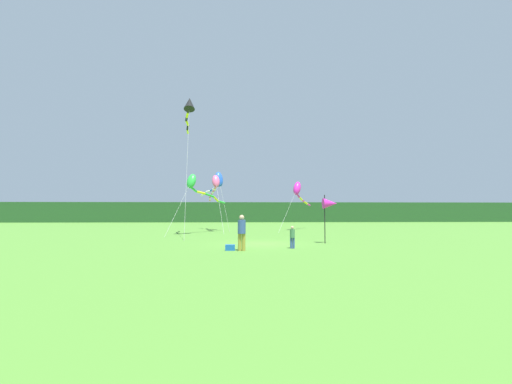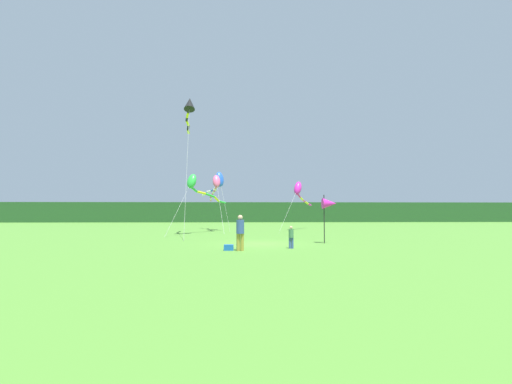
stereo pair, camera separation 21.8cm
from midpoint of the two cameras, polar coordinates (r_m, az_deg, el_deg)
The scene contains 11 objects.
ground_plane at distance 22.08m, azimuth 0.43°, elevation -8.49°, with size 120.00×120.00×0.00m, color #4C842D.
distant_treeline at distance 66.97m, azimuth -1.60°, elevation -3.33°, with size 108.00×2.19×3.80m, color #234C23.
person_adult at distance 18.10m, azimuth -2.71°, elevation -6.36°, with size 0.41×0.41×1.85m.
person_child at distance 19.35m, azimuth 5.66°, elevation -7.17°, with size 0.27×0.27×1.23m.
cooler_box at distance 18.38m, azimuth -4.61°, elevation -9.07°, with size 0.50×0.32×0.30m, color #1959B2.
banner_flag_pole at distance 22.76m, azimuth 11.75°, elevation -1.92°, with size 0.90×0.70×3.10m.
kite_black at distance 30.72m, azimuth -11.12°, elevation 13.56°, with size 1.35×8.68×11.75m.
kite_rainbow at distance 36.28m, azimuth -6.93°, elevation 1.20°, with size 2.20×9.30×5.88m.
kite_green at distance 32.33m, azimuth -10.01°, elevation 1.13°, with size 4.43×8.89×5.54m.
kite_blue at distance 38.11m, azimuth -6.49°, elevation 1.78°, with size 3.63×6.07×6.41m.
kite_magenta at distance 38.38m, azimuth 6.77°, elevation 0.25°, with size 4.91×8.69×5.46m.
Camera 1 is at (-1.26, -21.95, 2.02)m, focal length 24.39 mm.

